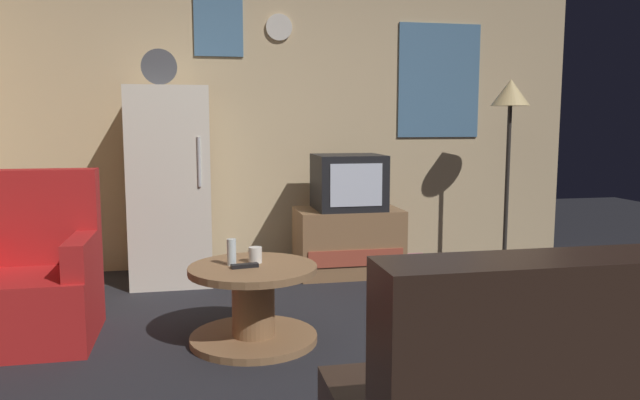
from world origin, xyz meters
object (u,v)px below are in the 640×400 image
Objects in this scene: crt_tv at (348,182)px; coffee_table at (253,304)px; armchair at (33,281)px; mug_ceramic_white at (255,255)px; remote_control at (245,266)px; standing_lamp at (510,107)px; fridge at (170,185)px; wine_glass at (232,252)px; tv_stand at (348,241)px; book_stack at (414,263)px.

crt_tv reaches higher than coffee_table.
crt_tv is at bearing 27.62° from armchair.
mug_ceramic_white is 0.60× the size of remote_control.
armchair is (-1.22, 0.30, 0.12)m from coffee_table.
standing_lamp is at bearing 29.88° from mug_ceramic_white.
armchair is (-0.72, -1.16, -0.42)m from fridge.
fridge is at bearing 104.92° from wine_glass.
standing_lamp is 10.60× the size of remote_control.
tv_stand is at bearing -2.14° from fridge.
remote_control is (0.07, -0.07, -0.06)m from wine_glass.
standing_lamp is 3.80m from armchair.
mug_ceramic_white is (-0.88, -1.34, -0.27)m from crt_tv.
mug_ceramic_white is at bearing -69.61° from fridge.
remote_control is at bearing -123.33° from crt_tv.
coffee_table is 4.80× the size of remote_control.
tv_stand is 1.56× the size of crt_tv.
mug_ceramic_white is (-2.25, -1.30, -0.87)m from standing_lamp.
remote_control is (-0.95, -1.45, -0.31)m from crt_tv.
tv_stand is 1.17× the size of coffee_table.
tv_stand is 1.75m from standing_lamp.
armchair is at bearing 169.69° from mug_ceramic_white.
mug_ceramic_white is at bearing 48.33° from remote_control.
crt_tv is at bearing 47.14° from remote_control.
armchair reaches higher than remote_control.
tv_stand is 0.87× the size of armchair.
armchair reaches higher than mug_ceramic_white.
armchair is (-1.17, 0.34, -0.11)m from remote_control.
crt_tv is at bearing 174.72° from book_stack.
tv_stand is 1.73m from wine_glass.
fridge reaches higher than armchair.
book_stack is at bearing -3.06° from fridge.
standing_lamp is 17.67× the size of mug_ceramic_white.
fridge is 1.51m from mug_ceramic_white.
standing_lamp reaches higher than coffee_table.
fridge is 2.11× the size of tv_stand.
remote_control is at bearing -15.99° from armchair.
standing_lamp reaches higher than tv_stand.
wine_glass reaches higher than remote_control.
book_stack is (-0.82, -0.01, -1.29)m from standing_lamp.
crt_tv is 3.60× the size of remote_control.
standing_lamp reaches higher than armchair.
armchair is (-1.24, 0.23, -0.15)m from mug_ceramic_white.
fridge reaches higher than tv_stand.
fridge is 2.84m from standing_lamp.
fridge is 3.28× the size of crt_tv.
mug_ceramic_white is (-0.88, -1.34, 0.22)m from tv_stand.
tv_stand is 1.68m from coffee_table.
tv_stand is 2.40m from armchair.
standing_lamp is at bearing 0.67° from book_stack.
crt_tv is 0.88m from book_stack.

